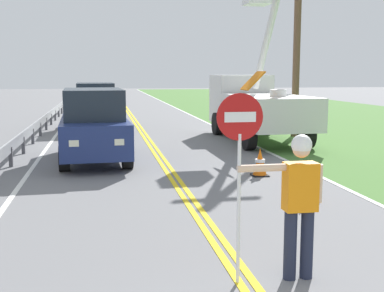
{
  "coord_description": "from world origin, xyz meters",
  "views": [
    {
      "loc": [
        -1.7,
        -2.59,
        2.57
      ],
      "look_at": [
        -0.05,
        6.63,
        1.2
      ],
      "focal_mm": 47.24,
      "sensor_mm": 36.0,
      "label": 1
    }
  ],
  "objects_px": {
    "oncoming_suv_second": "(96,106)",
    "traffic_cone_lead": "(306,186)",
    "utility_bucket_truck": "(255,103)",
    "stop_sign_paddle": "(240,146)",
    "flagger_worker": "(299,197)",
    "oncoming_suv_nearest": "(94,125)",
    "utility_pole_near": "(297,27)",
    "traffic_cone_mid": "(260,163)"
  },
  "relations": [
    {
      "from": "oncoming_suv_second",
      "to": "traffic_cone_lead",
      "type": "height_order",
      "value": "oncoming_suv_second"
    },
    {
      "from": "utility_bucket_truck",
      "to": "oncoming_suv_second",
      "type": "xyz_separation_m",
      "value": [
        -6.06,
        4.85,
        -0.37
      ]
    },
    {
      "from": "stop_sign_paddle",
      "to": "utility_bucket_truck",
      "type": "bearing_deg",
      "value": 72.03
    },
    {
      "from": "flagger_worker",
      "to": "oncoming_suv_nearest",
      "type": "relative_size",
      "value": 0.39
    },
    {
      "from": "utility_bucket_truck",
      "to": "traffic_cone_lead",
      "type": "xyz_separation_m",
      "value": [
        -1.81,
        -9.36,
        -1.09
      ]
    },
    {
      "from": "oncoming_suv_nearest",
      "to": "traffic_cone_lead",
      "type": "distance_m",
      "value": 7.02
    },
    {
      "from": "flagger_worker",
      "to": "stop_sign_paddle",
      "type": "relative_size",
      "value": 0.78
    },
    {
      "from": "stop_sign_paddle",
      "to": "utility_bucket_truck",
      "type": "distance_m",
      "value": 13.57
    },
    {
      "from": "stop_sign_paddle",
      "to": "oncoming_suv_second",
      "type": "xyz_separation_m",
      "value": [
        -1.88,
        17.75,
        -0.65
      ]
    },
    {
      "from": "oncoming_suv_second",
      "to": "utility_pole_near",
      "type": "relative_size",
      "value": 0.56
    },
    {
      "from": "oncoming_suv_second",
      "to": "utility_bucket_truck",
      "type": "bearing_deg",
      "value": -38.68
    },
    {
      "from": "flagger_worker",
      "to": "traffic_cone_mid",
      "type": "bearing_deg",
      "value": 76.47
    },
    {
      "from": "utility_pole_near",
      "to": "traffic_cone_mid",
      "type": "relative_size",
      "value": 11.88
    },
    {
      "from": "oncoming_suv_second",
      "to": "traffic_cone_lead",
      "type": "bearing_deg",
      "value": -73.35
    },
    {
      "from": "traffic_cone_lead",
      "to": "traffic_cone_mid",
      "type": "distance_m",
      "value": 2.67
    },
    {
      "from": "stop_sign_paddle",
      "to": "flagger_worker",
      "type": "bearing_deg",
      "value": 0.27
    },
    {
      "from": "utility_pole_near",
      "to": "oncoming_suv_second",
      "type": "bearing_deg",
      "value": 151.96
    },
    {
      "from": "utility_pole_near",
      "to": "traffic_cone_mid",
      "type": "height_order",
      "value": "utility_pole_near"
    },
    {
      "from": "oncoming_suv_second",
      "to": "traffic_cone_lead",
      "type": "relative_size",
      "value": 6.64
    },
    {
      "from": "flagger_worker",
      "to": "traffic_cone_mid",
      "type": "distance_m",
      "value": 6.42
    },
    {
      "from": "oncoming_suv_second",
      "to": "oncoming_suv_nearest",
      "type": "bearing_deg",
      "value": -89.72
    },
    {
      "from": "stop_sign_paddle",
      "to": "oncoming_suv_nearest",
      "type": "xyz_separation_m",
      "value": [
        -1.84,
        9.12,
        -0.65
      ]
    },
    {
      "from": "traffic_cone_lead",
      "to": "flagger_worker",
      "type": "bearing_deg",
      "value": -114.37
    },
    {
      "from": "oncoming_suv_second",
      "to": "utility_pole_near",
      "type": "bearing_deg",
      "value": -28.04
    },
    {
      "from": "oncoming_suv_second",
      "to": "utility_pole_near",
      "type": "height_order",
      "value": "utility_pole_near"
    },
    {
      "from": "stop_sign_paddle",
      "to": "oncoming_suv_second",
      "type": "bearing_deg",
      "value": 96.04
    },
    {
      "from": "traffic_cone_mid",
      "to": "oncoming_suv_nearest",
      "type": "bearing_deg",
      "value": 144.67
    },
    {
      "from": "utility_pole_near",
      "to": "traffic_cone_mid",
      "type": "distance_m",
      "value": 9.16
    },
    {
      "from": "flagger_worker",
      "to": "traffic_cone_lead",
      "type": "distance_m",
      "value": 3.95
    },
    {
      "from": "oncoming_suv_second",
      "to": "flagger_worker",
      "type": "bearing_deg",
      "value": -81.52
    },
    {
      "from": "oncoming_suv_nearest",
      "to": "traffic_cone_lead",
      "type": "relative_size",
      "value": 6.67
    },
    {
      "from": "oncoming_suv_nearest",
      "to": "traffic_cone_mid",
      "type": "relative_size",
      "value": 6.67
    },
    {
      "from": "utility_bucket_truck",
      "to": "utility_pole_near",
      "type": "bearing_deg",
      "value": 18.6
    },
    {
      "from": "oncoming_suv_second",
      "to": "traffic_cone_lead",
      "type": "distance_m",
      "value": 14.85
    },
    {
      "from": "flagger_worker",
      "to": "utility_bucket_truck",
      "type": "xyz_separation_m",
      "value": [
        3.41,
        12.9,
        0.38
      ]
    },
    {
      "from": "flagger_worker",
      "to": "utility_pole_near",
      "type": "bearing_deg",
      "value": 68.67
    },
    {
      "from": "oncoming_suv_nearest",
      "to": "flagger_worker",
      "type": "bearing_deg",
      "value": -74.05
    },
    {
      "from": "utility_bucket_truck",
      "to": "traffic_cone_lead",
      "type": "height_order",
      "value": "utility_bucket_truck"
    },
    {
      "from": "utility_bucket_truck",
      "to": "traffic_cone_mid",
      "type": "height_order",
      "value": "utility_bucket_truck"
    },
    {
      "from": "traffic_cone_lead",
      "to": "traffic_cone_mid",
      "type": "xyz_separation_m",
      "value": [
        -0.11,
        2.67,
        0.0
      ]
    },
    {
      "from": "utility_pole_near",
      "to": "traffic_cone_lead",
      "type": "height_order",
      "value": "utility_pole_near"
    },
    {
      "from": "flagger_worker",
      "to": "oncoming_suv_second",
      "type": "bearing_deg",
      "value": 98.48
    }
  ]
}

